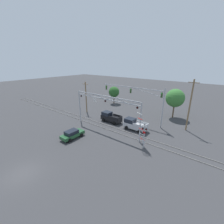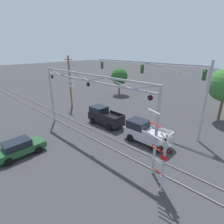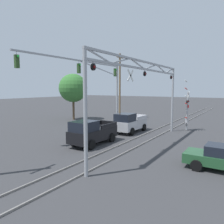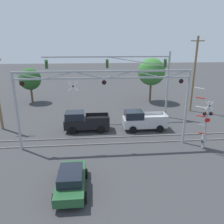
% 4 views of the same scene
% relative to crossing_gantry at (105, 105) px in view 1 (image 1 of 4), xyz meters
% --- Properties ---
extents(ground_plane, '(200.00, 200.00, 0.00)m').
position_rel_crossing_gantry_xyz_m(ground_plane, '(0.02, -15.51, -5.09)').
color(ground_plane, '#38383A').
extents(rail_track_near, '(80.00, 0.08, 0.10)m').
position_rel_crossing_gantry_xyz_m(rail_track_near, '(0.02, 0.28, -5.04)').
color(rail_track_near, gray).
rests_on(rail_track_near, ground_plane).
extents(rail_track_far, '(80.00, 0.08, 0.10)m').
position_rel_crossing_gantry_xyz_m(rail_track_far, '(0.02, 1.72, -5.04)').
color(rail_track_far, gray).
rests_on(rail_track_far, ground_plane).
extents(crossing_gantry, '(15.06, 0.27, 6.89)m').
position_rel_crossing_gantry_xyz_m(crossing_gantry, '(0.00, 0.00, 0.00)').
color(crossing_gantry, '#9EA0A5').
rests_on(crossing_gantry, ground_plane).
extents(crossing_signal_mast, '(1.85, 0.35, 5.62)m').
position_rel_crossing_gantry_xyz_m(crossing_signal_mast, '(8.73, -1.29, -2.93)').
color(crossing_signal_mast, '#9EA0A5').
rests_on(crossing_signal_mast, ground_plane).
extents(traffic_signal_span, '(14.97, 0.39, 8.13)m').
position_rel_crossing_gantry_xyz_m(traffic_signal_span, '(4.27, 7.59, 0.69)').
color(traffic_signal_span, '#9EA0A5').
rests_on(traffic_signal_span, ground_plane).
extents(pickup_truck_lead, '(4.76, 2.10, 2.13)m').
position_rel_crossing_gantry_xyz_m(pickup_truck_lead, '(-1.92, 3.89, -4.05)').
color(pickup_truck_lead, black).
rests_on(pickup_truck_lead, ground_plane).
extents(pickup_truck_following, '(4.67, 2.10, 2.13)m').
position_rel_crossing_gantry_xyz_m(pickup_truck_following, '(4.35, 3.62, -4.05)').
color(pickup_truck_following, '#B7B7BC').
rests_on(pickup_truck_following, ground_plane).
extents(sedan_waiting, '(2.01, 4.17, 1.48)m').
position_rel_crossing_gantry_xyz_m(sedan_waiting, '(-2.49, -6.14, -4.33)').
color(sedan_waiting, '#23512D').
rests_on(sedan_waiting, ground_plane).
extents(utility_pole_left, '(1.80, 0.28, 8.04)m').
position_rel_crossing_gantry_xyz_m(utility_pole_left, '(-10.96, 5.15, -0.93)').
color(utility_pole_left, brown).
rests_on(utility_pole_left, ground_plane).
extents(utility_pole_right, '(1.80, 0.28, 9.90)m').
position_rel_crossing_gantry_xyz_m(utility_pole_right, '(12.49, 9.69, 0.01)').
color(utility_pole_right, brown).
rests_on(utility_pole_right, ground_plane).
extents(background_tree_beyond_span, '(3.34, 3.34, 5.36)m').
position_rel_crossing_gantry_xyz_m(background_tree_beyond_span, '(-10.59, 16.52, -1.42)').
color(background_tree_beyond_span, brown).
rests_on(background_tree_beyond_span, ground_plane).
extents(background_tree_far_left_verge, '(4.23, 4.23, 6.89)m').
position_rel_crossing_gantry_xyz_m(background_tree_far_left_verge, '(8.23, 15.27, -0.33)').
color(background_tree_far_left_verge, brown).
rests_on(background_tree_far_left_verge, ground_plane).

